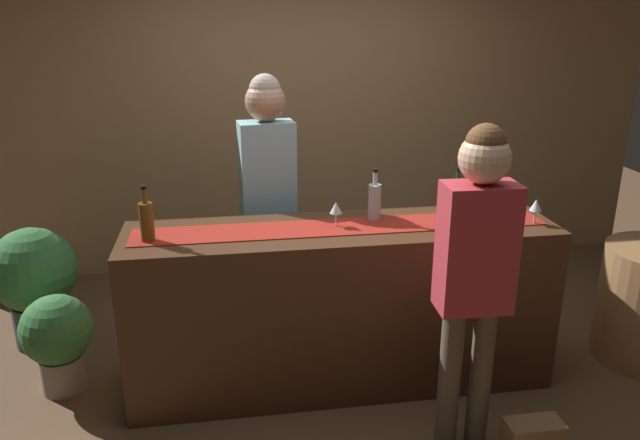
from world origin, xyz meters
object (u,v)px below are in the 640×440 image
(wine_glass_mid_counter, at_px, (336,209))
(wine_bottle_amber, at_px, (147,221))
(wine_bottle_green, at_px, (456,200))
(wine_bottle_clear, at_px, (375,201))
(potted_plant_small, at_px, (58,337))
(potted_plant_tall, at_px, (34,279))
(wine_glass_near_customer, at_px, (536,206))
(customer_sipping, at_px, (475,260))
(bartender, at_px, (267,181))

(wine_glass_mid_counter, bearing_deg, wine_bottle_amber, -175.66)
(wine_bottle_green, bearing_deg, wine_bottle_clear, 173.43)
(wine_bottle_amber, bearing_deg, potted_plant_small, 160.72)
(potted_plant_tall, xyz_separation_m, potted_plant_small, (0.26, -0.58, -0.12))
(wine_glass_near_customer, relative_size, customer_sipping, 0.09)
(customer_sipping, bearing_deg, wine_glass_near_customer, 45.86)
(wine_bottle_clear, relative_size, bartender, 0.17)
(wine_glass_near_customer, relative_size, potted_plant_small, 0.24)
(wine_bottle_clear, distance_m, potted_plant_small, 1.98)
(wine_bottle_clear, height_order, wine_glass_near_customer, wine_bottle_clear)
(bartender, height_order, potted_plant_small, bartender)
(customer_sipping, height_order, potted_plant_small, customer_sipping)
(bartender, xyz_separation_m, customer_sipping, (0.87, -1.26, -0.08))
(bartender, bearing_deg, wine_glass_near_customer, 148.54)
(bartender, bearing_deg, potted_plant_tall, -11.54)
(bartender, height_order, customer_sipping, bartender)
(wine_glass_mid_counter, xyz_separation_m, bartender, (-0.34, 0.56, 0.02))
(wine_bottle_amber, xyz_separation_m, wine_glass_mid_counter, (1.01, 0.08, -0.01))
(bartender, bearing_deg, wine_bottle_green, 146.77)
(wine_bottle_clear, bearing_deg, potted_plant_tall, 163.28)
(potted_plant_small, bearing_deg, wine_glass_mid_counter, -4.59)
(wine_glass_mid_counter, xyz_separation_m, potted_plant_tall, (-1.86, 0.71, -0.61))
(wine_glass_mid_counter, distance_m, potted_plant_small, 1.76)
(wine_bottle_clear, xyz_separation_m, bartender, (-0.57, 0.48, 0.01))
(wine_bottle_green, height_order, potted_plant_small, wine_bottle_green)
(wine_bottle_amber, relative_size, bartender, 0.17)
(bartender, bearing_deg, wine_glass_mid_counter, 114.84)
(wine_bottle_clear, bearing_deg, wine_bottle_green, -6.57)
(wine_bottle_clear, relative_size, wine_bottle_green, 1.00)
(wine_bottle_amber, relative_size, wine_glass_near_customer, 2.10)
(wine_bottle_clear, xyz_separation_m, wine_bottle_amber, (-1.25, -0.16, 0.00))
(customer_sipping, bearing_deg, potted_plant_tall, 151.45)
(bartender, xyz_separation_m, potted_plant_small, (-1.26, -0.43, -0.76))
(wine_bottle_amber, height_order, wine_bottle_green, same)
(wine_bottle_green, relative_size, potted_plant_small, 0.51)
(wine_bottle_amber, relative_size, potted_plant_small, 0.51)
(wine_glass_mid_counter, bearing_deg, potted_plant_small, 175.41)
(wine_glass_near_customer, xyz_separation_m, potted_plant_small, (-2.71, 0.26, -0.73))
(wine_bottle_amber, xyz_separation_m, potted_plant_small, (-0.58, 0.20, -0.74))
(wine_bottle_green, relative_size, wine_glass_near_customer, 2.10)
(customer_sipping, bearing_deg, wine_bottle_clear, 112.61)
(wine_bottle_green, xyz_separation_m, potted_plant_small, (-2.30, 0.10, -0.74))
(wine_bottle_amber, distance_m, potted_plant_small, 0.97)
(bartender, bearing_deg, customer_sipping, 118.62)
(customer_sipping, bearing_deg, wine_bottle_green, 78.12)
(wine_bottle_green, relative_size, wine_glass_mid_counter, 2.10)
(wine_glass_mid_counter, height_order, bartender, bartender)
(wine_bottle_green, height_order, customer_sipping, customer_sipping)
(wine_bottle_amber, distance_m, customer_sipping, 1.66)
(customer_sipping, height_order, potted_plant_tall, customer_sipping)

